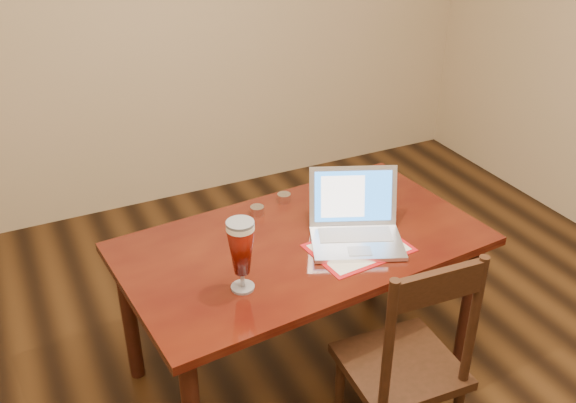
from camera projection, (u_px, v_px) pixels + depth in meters
name	position (u px, v px, depth m)	size (l,w,h in m)	color
room_shell	(394.00, 5.00, 1.50)	(4.51, 5.01, 2.71)	tan
dining_table	(303.00, 256.00, 2.63)	(1.52, 0.94, 0.96)	#4D180A
dining_chair	(406.00, 365.00, 2.31)	(0.43, 0.41, 0.95)	black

